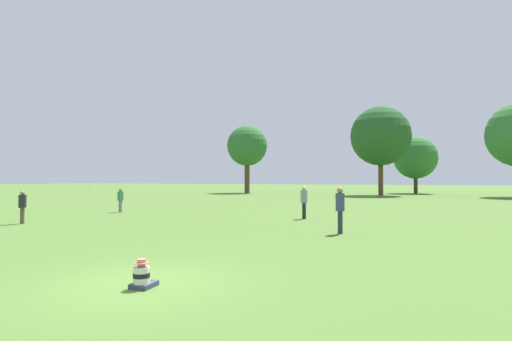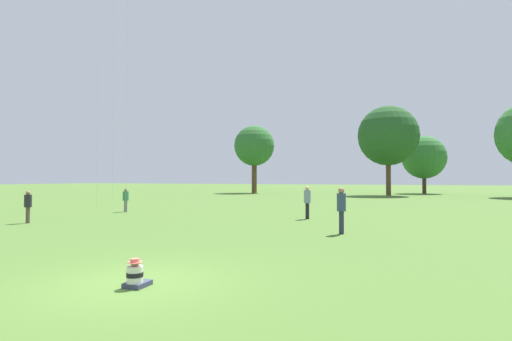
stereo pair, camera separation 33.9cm
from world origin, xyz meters
The scene contains 9 objects.
ground_plane centered at (0.00, 0.00, 0.00)m, with size 300.00×300.00×0.00m, color #4C702D.
seated_toddler centered at (0.25, -0.29, 0.24)m, with size 0.43×0.53×0.60m.
person_standing_1 centered at (-0.13, 14.41, 1.07)m, with size 0.53×0.53×1.79m.
person_standing_2 centered at (-12.44, 7.14, 0.96)m, with size 0.48×0.48×1.62m.
person_standing_3 centered at (2.68, 9.17, 1.12)m, with size 0.42×0.42×1.86m.
person_standing_5 centered at (-12.53, 14.35, 0.91)m, with size 0.51×0.51×1.56m.
distant_tree_0 centered at (6.16, 57.97, 5.42)m, with size 6.42×6.42×8.65m.
distant_tree_1 centered at (1.71, 48.58, 7.91)m, with size 7.92×7.92×11.89m.
distant_tree_2 centered at (-18.49, 50.84, 7.35)m, with size 6.31×6.31×10.57m.
Camera 2 is at (5.61, -6.88, 2.20)m, focal length 28.00 mm.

